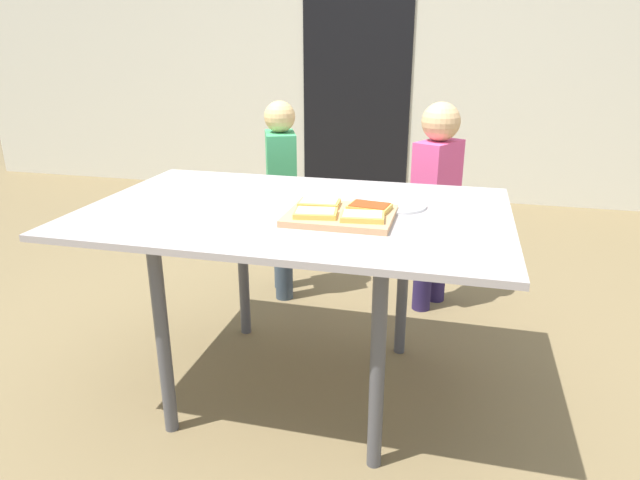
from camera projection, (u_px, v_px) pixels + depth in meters
ground_plane at (298, 385)px, 2.18m from camera, size 16.00×16.00×0.00m
house_wall_back at (401, 27)px, 4.49m from camera, size 8.00×0.20×2.75m
house_door at (356, 76)px, 4.60m from camera, size 0.90×0.02×2.00m
dining_table at (296, 228)px, 1.96m from camera, size 1.46×0.94×0.72m
cutting_board at (341, 215)px, 1.83m from camera, size 0.35×0.28×0.02m
pizza_slice_far_left at (319, 203)px, 1.90m from camera, size 0.14×0.10×0.02m
pizza_slice_far_right at (370, 207)px, 1.85m from camera, size 0.15×0.11×0.02m
pizza_slice_near_right at (363, 216)px, 1.75m from camera, size 0.15×0.11×0.02m
pizza_slice_near_left at (316, 213)px, 1.79m from camera, size 0.15×0.11×0.02m
plate_white_right at (395, 205)px, 1.97m from camera, size 0.22×0.22×0.01m
child_left at (281, 190)px, 2.81m from camera, size 0.22×0.27×1.00m
child_right at (436, 193)px, 2.67m from camera, size 0.23×0.28×1.01m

